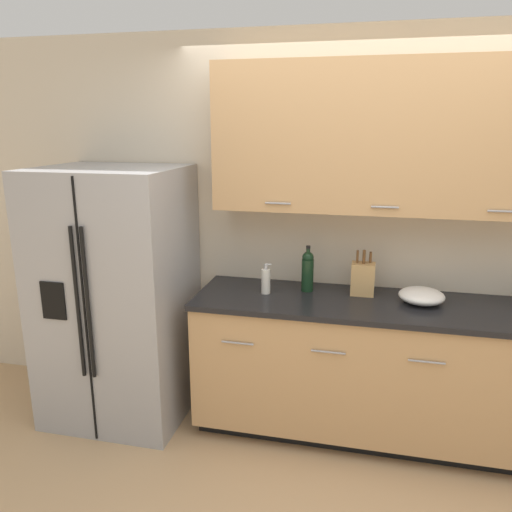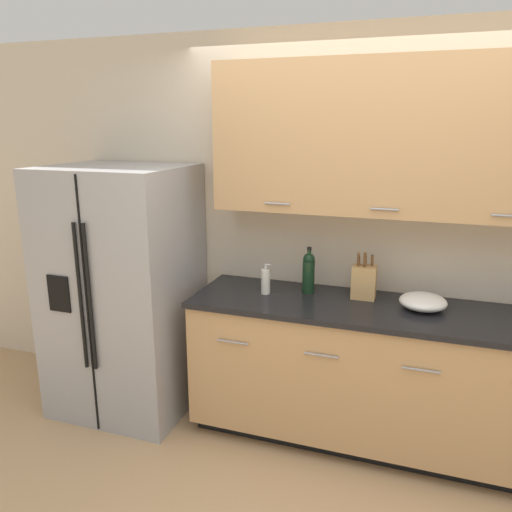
{
  "view_description": "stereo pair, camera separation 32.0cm",
  "coord_description": "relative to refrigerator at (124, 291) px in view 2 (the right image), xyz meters",
  "views": [
    {
      "loc": [
        0.03,
        -2.1,
        2.01
      ],
      "look_at": [
        -0.67,
        0.92,
        1.18
      ],
      "focal_mm": 35.0,
      "sensor_mm": 36.0,
      "label": 1
    },
    {
      "loc": [
        0.34,
        -2.01,
        2.01
      ],
      "look_at": [
        -0.67,
        0.92,
        1.18
      ],
      "focal_mm": 35.0,
      "sensor_mm": 36.0,
      "label": 2
    }
  ],
  "objects": [
    {
      "name": "counter_unit",
      "position": [
        1.74,
        0.09,
        -0.39
      ],
      "size": [
        2.31,
        0.64,
        0.93
      ],
      "color": "black",
      "rests_on": "ground_plane"
    },
    {
      "name": "refrigerator",
      "position": [
        0.0,
        0.0,
        0.0
      ],
      "size": [
        0.93,
        0.82,
        1.74
      ],
      "color": "#9E9EA0",
      "rests_on": "ground_plane"
    },
    {
      "name": "wall_back",
      "position": [
        1.66,
        0.37,
        0.63
      ],
      "size": [
        10.0,
        0.39,
        2.6
      ],
      "color": "beige",
      "rests_on": "ground_plane"
    },
    {
      "name": "soap_dispenser",
      "position": [
        1.02,
        0.1,
        0.15
      ],
      "size": [
        0.06,
        0.06,
        0.2
      ],
      "color": "silver",
      "rests_on": "counter_unit"
    },
    {
      "name": "mixing_bowl",
      "position": [
        1.99,
        0.13,
        0.11
      ],
      "size": [
        0.28,
        0.28,
        0.09
      ],
      "color": "white",
      "rests_on": "counter_unit"
    },
    {
      "name": "wine_bottle",
      "position": [
        1.28,
        0.21,
        0.21
      ],
      "size": [
        0.08,
        0.08,
        0.31
      ],
      "color": "black",
      "rests_on": "counter_unit"
    },
    {
      "name": "knife_block",
      "position": [
        1.63,
        0.21,
        0.17
      ],
      "size": [
        0.15,
        0.11,
        0.3
      ],
      "color": "tan",
      "rests_on": "counter_unit"
    }
  ]
}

